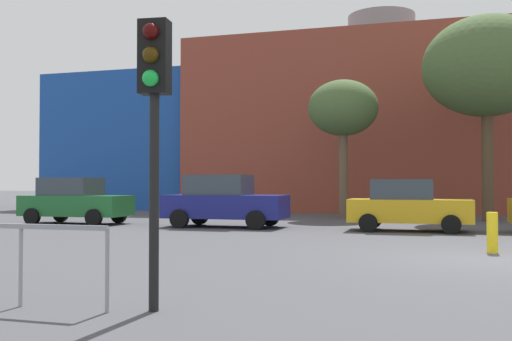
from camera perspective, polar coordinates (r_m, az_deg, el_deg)
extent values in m
plane|color=#47474C|center=(12.88, 21.90, -8.04)|extent=(200.00, 200.00, 0.00)
cube|color=brown|center=(36.11, 12.17, 3.99)|extent=(21.28, 11.56, 9.72)
cube|color=#19479E|center=(40.23, -10.39, 2.42)|extent=(9.65, 10.40, 8.30)
cylinder|color=slate|center=(37.12, 12.13, 13.03)|extent=(4.00, 4.00, 2.00)
cube|color=#1E662D|center=(23.51, -17.12, -3.29)|extent=(4.09, 1.75, 0.78)
cube|color=#333D47|center=(23.63, -17.60, -1.50)|extent=(2.05, 1.56, 0.68)
cylinder|color=black|center=(23.61, -13.25, -4.25)|extent=(0.62, 0.21, 0.62)
cylinder|color=black|center=(22.07, -15.55, -4.45)|extent=(0.62, 0.21, 0.62)
cylinder|color=black|center=(25.01, -18.51, -4.05)|extent=(0.62, 0.21, 0.62)
cylinder|color=black|center=(23.56, -21.01, -4.21)|extent=(0.62, 0.21, 0.62)
cube|color=navy|center=(20.80, -2.96, -3.52)|extent=(4.28, 1.84, 0.82)
cube|color=#333D47|center=(20.87, -3.62, -1.41)|extent=(2.14, 1.63, 0.71)
cylinder|color=black|center=(21.31, 1.38, -4.57)|extent=(0.65, 0.22, 0.65)
cylinder|color=black|center=(19.50, -0.04, -4.87)|extent=(0.65, 0.22, 0.65)
cylinder|color=black|center=(22.17, -5.53, -4.43)|extent=(0.65, 0.22, 0.65)
cylinder|color=black|center=(20.45, -7.49, -4.69)|extent=(0.65, 0.22, 0.65)
cube|color=gold|center=(19.65, 14.75, -3.81)|extent=(3.88, 1.66, 0.74)
cube|color=#333D47|center=(19.64, 14.07, -1.79)|extent=(1.94, 1.48, 0.65)
cylinder|color=black|center=(20.52, 18.32, -4.71)|extent=(0.59, 0.20, 0.59)
cylinder|color=black|center=(18.82, 18.50, -5.02)|extent=(0.59, 0.20, 0.59)
cylinder|color=black|center=(20.59, 11.34, -4.74)|extent=(0.59, 0.20, 0.59)
cylinder|color=black|center=(18.89, 10.89, -5.05)|extent=(0.59, 0.20, 0.59)
cylinder|color=black|center=(7.15, -9.91, -3.07)|extent=(0.12, 0.12, 2.62)
cube|color=black|center=(7.32, -9.86, 10.83)|extent=(0.38, 0.28, 0.90)
sphere|color=#3C0605|center=(7.25, -10.24, 13.21)|extent=(0.20, 0.20, 0.20)
sphere|color=#3C2905|center=(7.19, -10.25, 11.05)|extent=(0.20, 0.20, 0.20)
sphere|color=green|center=(7.13, -10.26, 8.85)|extent=(0.20, 0.20, 0.20)
cylinder|color=brown|center=(26.26, 8.52, -0.21)|extent=(0.39, 0.39, 4.07)
ellipsoid|color=#476033|center=(26.47, 8.49, 6.06)|extent=(3.12, 3.12, 2.50)
cylinder|color=brown|center=(25.79, 21.66, 0.88)|extent=(0.46, 0.46, 4.97)
ellipsoid|color=#476033|center=(26.22, 21.58, 9.46)|extent=(5.19, 5.19, 4.16)
cylinder|color=yellow|center=(14.04, 22.06, -5.63)|extent=(0.24, 0.24, 0.90)
cylinder|color=gray|center=(7.93, -21.97, -8.67)|extent=(0.05, 0.05, 1.00)
cylinder|color=gray|center=(7.25, -14.32, -9.43)|extent=(0.05, 0.05, 1.00)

